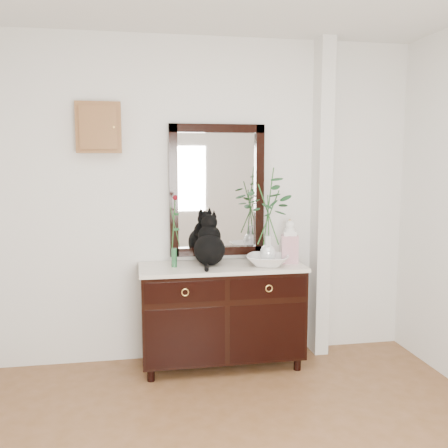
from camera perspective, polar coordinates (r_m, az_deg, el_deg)
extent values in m
cube|color=silver|center=(4.20, -2.18, 2.61)|extent=(3.60, 0.04, 2.70)
cube|color=silver|center=(4.38, 11.06, 2.67)|extent=(0.12, 0.20, 2.70)
cube|color=black|center=(4.15, -0.25, -10.01)|extent=(1.30, 0.50, 0.82)
cube|color=silver|center=(4.05, -0.25, -4.95)|extent=(1.33, 0.52, 0.03)
cube|color=black|center=(4.20, -0.80, 3.84)|extent=(0.80, 0.06, 1.10)
cube|color=white|center=(4.21, -0.84, 3.85)|extent=(0.66, 0.01, 0.96)
cube|color=brown|center=(4.12, -14.13, 10.64)|extent=(0.35, 0.10, 0.40)
imported|color=silver|center=(4.05, 5.04, -4.15)|extent=(0.44, 0.44, 0.08)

